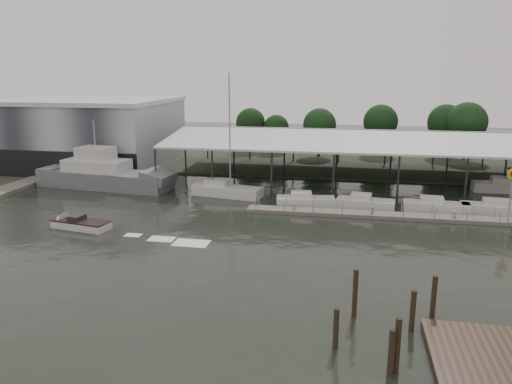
% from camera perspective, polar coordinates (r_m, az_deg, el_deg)
% --- Properties ---
extents(ground, '(200.00, 200.00, 0.00)m').
position_cam_1_polar(ground, '(44.62, -4.75, -5.49)').
color(ground, black).
rests_on(ground, ground).
extents(land_strip_far, '(140.00, 30.00, 0.30)m').
position_cam_1_polar(land_strip_far, '(84.62, 2.79, 3.82)').
color(land_strip_far, '#3A4130').
rests_on(land_strip_far, ground).
extents(land_strip_west, '(20.00, 40.00, 0.30)m').
position_cam_1_polar(land_strip_west, '(88.51, -25.05, 2.98)').
color(land_strip_west, '#3A4130').
rests_on(land_strip_west, ground).
extents(storage_warehouse, '(24.50, 20.50, 10.50)m').
position_cam_1_polar(storage_warehouse, '(81.32, -18.50, 6.42)').
color(storage_warehouse, '#ABB1B6').
rests_on(storage_warehouse, ground).
extents(covered_boat_shed, '(58.24, 24.00, 6.96)m').
position_cam_1_polar(covered_boat_shed, '(69.33, 15.33, 6.19)').
color(covered_boat_shed, white).
rests_on(covered_boat_shed, ground).
extents(trawler_dock, '(3.00, 18.00, 0.50)m').
position_cam_1_polar(trawler_dock, '(70.00, -25.89, 0.46)').
color(trawler_dock, slate).
rests_on(trawler_dock, ground).
extents(floating_dock, '(28.00, 2.00, 1.40)m').
position_cam_1_polar(floating_dock, '(52.72, 14.19, -2.61)').
color(floating_dock, slate).
rests_on(floating_dock, ground).
extents(shell_fuel_sign, '(1.10, 0.18, 5.55)m').
position_cam_1_polar(shell_fuel_sign, '(54.00, 27.23, 0.73)').
color(shell_fuel_sign, gray).
rests_on(shell_fuel_sign, ground).
extents(grey_trawler, '(18.58, 6.62, 8.84)m').
position_cam_1_polar(grey_trawler, '(66.65, -16.84, 1.83)').
color(grey_trawler, slate).
rests_on(grey_trawler, ground).
extents(white_sailboat, '(8.77, 4.14, 14.58)m').
position_cam_1_polar(white_sailboat, '(59.77, -3.43, 0.18)').
color(white_sailboat, silver).
rests_on(white_sailboat, ground).
extents(speedboat_underway, '(17.26, 5.01, 2.00)m').
position_cam_1_polar(speedboat_underway, '(50.72, -19.82, -3.44)').
color(speedboat_underway, silver).
rests_on(speedboat_underway, ground).
extents(moored_cruiser_0, '(6.62, 3.03, 1.70)m').
position_cam_1_polar(moored_cruiser_0, '(55.35, 5.62, -1.03)').
color(moored_cruiser_0, silver).
rests_on(moored_cruiser_0, ground).
extents(moored_cruiser_1, '(6.40, 2.96, 1.70)m').
position_cam_1_polar(moored_cruiser_1, '(55.51, 12.33, -1.24)').
color(moored_cruiser_1, silver).
rests_on(moored_cruiser_1, ground).
extents(moored_cruiser_2, '(6.83, 2.62, 1.70)m').
position_cam_1_polar(moored_cruiser_2, '(56.24, 19.83, -1.56)').
color(moored_cruiser_2, silver).
rests_on(moored_cruiser_2, ground).
extents(moored_cruiser_3, '(8.21, 2.90, 1.70)m').
position_cam_1_polar(moored_cruiser_3, '(57.82, 26.25, -1.77)').
color(moored_cruiser_3, silver).
rests_on(moored_cruiser_3, ground).
extents(mooring_pilings, '(6.03, 7.07, 3.65)m').
position_cam_1_polar(mooring_pilings, '(29.42, 14.83, -14.34)').
color(mooring_pilings, '#322719').
rests_on(mooring_pilings, ground).
extents(horizon_tree_line, '(65.52, 9.89, 9.67)m').
position_cam_1_polar(horizon_tree_line, '(89.46, 18.43, 7.24)').
color(horizon_tree_line, black).
rests_on(horizon_tree_line, ground).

